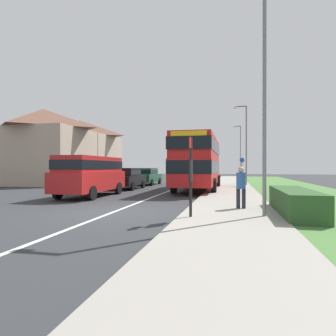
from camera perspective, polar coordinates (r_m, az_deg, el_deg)
ground_plane at (r=10.82m, az=-10.86°, el=-8.60°), size 120.00×120.00×0.00m
lane_marking_centre at (r=18.39m, az=-0.90°, el=-4.95°), size 0.14×60.00×0.01m
pavement_near_side at (r=15.90m, az=12.33°, el=-5.57°), size 3.20×68.00×0.12m
grass_verge_seaward at (r=16.46m, az=27.54°, el=-5.46°), size 6.00×68.00×0.08m
roadside_hedge at (r=10.64m, az=23.71°, el=-6.32°), size 1.10×4.26×0.90m
double_decker_bus at (r=20.60m, az=6.03°, el=1.55°), size 2.80×9.78×3.70m
parked_van_red at (r=16.73m, az=-15.00°, el=-0.93°), size 2.11×5.47×2.23m
parked_car_black at (r=21.79m, az=-8.26°, el=-1.86°), size 2.00×3.98×1.58m
parked_car_dark_green at (r=26.92m, az=-4.22°, el=-1.49°), size 1.90×4.56×1.55m
pedestrian_at_stop at (r=11.05m, az=14.22°, el=-3.33°), size 0.34×0.34×1.67m
pedestrian_walking_away at (r=23.32m, az=14.33°, el=-1.48°), size 0.34×0.34×1.67m
bus_stop_sign at (r=8.93m, az=4.50°, el=-0.54°), size 0.09×0.52×2.60m
cycle_route_sign at (r=27.88m, az=14.41°, el=-0.28°), size 0.44×0.08×2.52m
street_lamp_near at (r=9.90m, az=17.92°, el=16.06°), size 1.14×0.20×7.62m
street_lamp_mid at (r=25.78m, az=14.96°, el=5.43°), size 1.14×0.20×6.93m
street_lamp_far at (r=43.24m, az=14.00°, el=3.79°), size 1.14×0.20×7.64m
house_terrace_far_side at (r=32.53m, az=-19.96°, el=3.56°), size 7.89×13.32×7.14m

